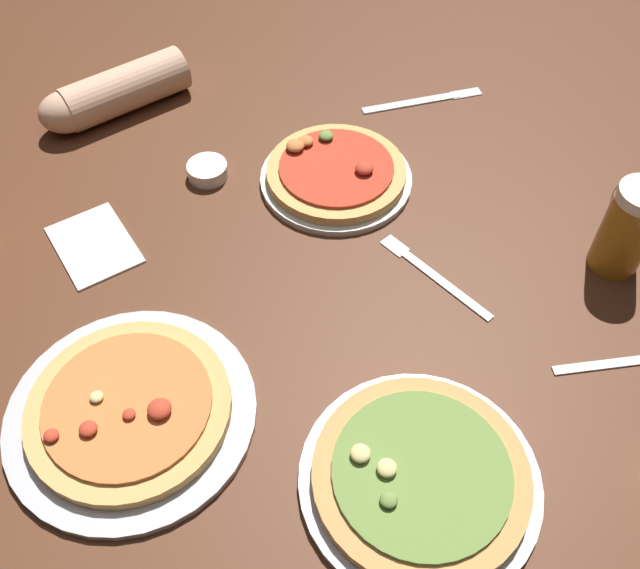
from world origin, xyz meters
The scene contains 11 objects.
ground_plane centered at (0.00, 0.00, -0.01)m, with size 2.40×2.40×0.03m, color #4C2816.
pizza_plate_near centered at (-0.32, -0.08, 0.02)m, with size 0.33×0.33×0.05m.
pizza_plate_far centered at (0.13, 0.21, 0.02)m, with size 0.26×0.26×0.05m.
pizza_plate_side centered at (-0.02, -0.32, 0.02)m, with size 0.30×0.30×0.05m.
beer_mug_dark centered at (0.44, -0.14, 0.08)m, with size 0.09×0.12×0.15m.
ramekin_butter centered at (-0.06, 0.32, 0.01)m, with size 0.07×0.07×0.03m, color white.
napkin_folded centered at (-0.28, 0.25, 0.00)m, with size 0.11×0.15×0.01m, color white.
fork_left centered at (0.17, -0.05, 0.00)m, with size 0.08×0.21×0.01m.
knife_right centered at (0.39, 0.34, 0.00)m, with size 0.24×0.07×0.01m.
fork_spare centered at (0.34, -0.30, 0.00)m, with size 0.21×0.09×0.01m.
diner_arm centered at (-0.16, 0.56, 0.04)m, with size 0.29×0.12×0.08m.
Camera 1 is at (-0.29, -0.59, 0.84)m, focal length 39.39 mm.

